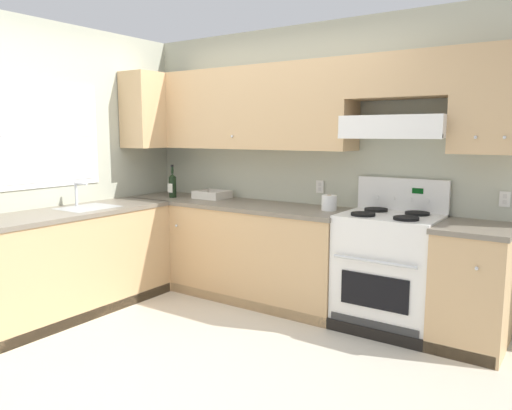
# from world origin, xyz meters

# --- Properties ---
(ground_plane) EXTENTS (7.04, 7.04, 0.00)m
(ground_plane) POSITION_xyz_m (0.00, 0.00, 0.00)
(ground_plane) COLOR beige
(wall_back) EXTENTS (4.68, 0.57, 2.55)m
(wall_back) POSITION_xyz_m (0.39, 1.53, 1.48)
(wall_back) COLOR #B7BAA3
(wall_back) RESTS_ON ground_plane
(wall_left) EXTENTS (0.47, 4.00, 2.55)m
(wall_left) POSITION_xyz_m (-1.59, 0.23, 1.34)
(wall_left) COLOR #B7BAA3
(wall_left) RESTS_ON ground_plane
(counter_back_run) EXTENTS (3.60, 0.65, 0.91)m
(counter_back_run) POSITION_xyz_m (0.01, 1.24, 0.45)
(counter_back_run) COLOR tan
(counter_back_run) RESTS_ON ground_plane
(counter_left_run) EXTENTS (0.63, 1.91, 1.13)m
(counter_left_run) POSITION_xyz_m (-1.24, -0.00, 0.46)
(counter_left_run) COLOR tan
(counter_left_run) RESTS_ON ground_plane
(stove) EXTENTS (0.76, 0.62, 1.20)m
(stove) POSITION_xyz_m (1.17, 1.25, 0.48)
(stove) COLOR white
(stove) RESTS_ON ground_plane
(wine_bottle) EXTENTS (0.08, 0.08, 0.34)m
(wine_bottle) POSITION_xyz_m (-1.11, 1.18, 1.04)
(wine_bottle) COLOR black
(wine_bottle) RESTS_ON counter_back_run
(bowl) EXTENTS (0.32, 0.27, 0.08)m
(bowl) POSITION_xyz_m (-0.73, 1.36, 0.94)
(bowl) COLOR beige
(bowl) RESTS_ON counter_back_run
(paper_towel_roll) EXTENTS (0.13, 0.13, 0.13)m
(paper_towel_roll) POSITION_xyz_m (0.61, 1.31, 0.98)
(paper_towel_roll) COLOR white
(paper_towel_roll) RESTS_ON counter_back_run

